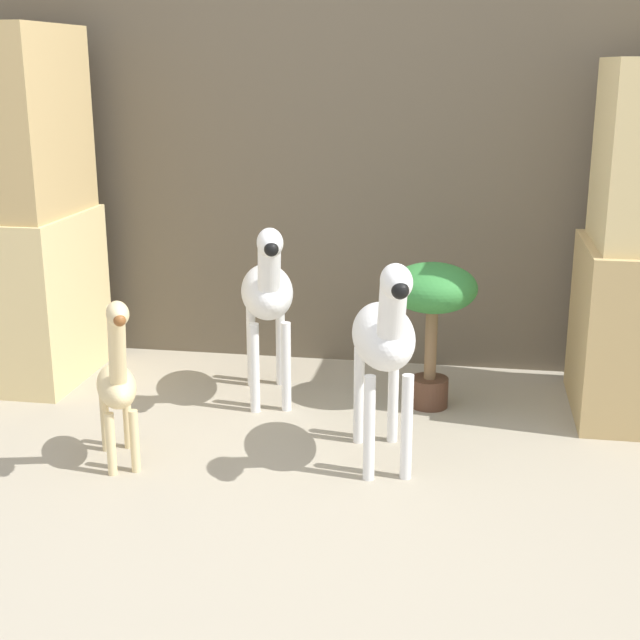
{
  "coord_description": "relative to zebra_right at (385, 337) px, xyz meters",
  "views": [
    {
      "loc": [
        0.58,
        -2.25,
        1.3
      ],
      "look_at": [
        0.07,
        0.79,
        0.41
      ],
      "focal_mm": 50.0,
      "sensor_mm": 36.0,
      "label": 1
    }
  ],
  "objects": [
    {
      "name": "potted_palm_front",
      "position": [
        0.13,
        0.55,
        -0.02
      ],
      "size": [
        0.34,
        0.34,
        0.57
      ],
      "color": "#513323",
      "rests_on": "ground_plane"
    },
    {
      "name": "zebra_right",
      "position": [
        0.0,
        0.0,
        0.0
      ],
      "size": [
        0.3,
        0.57,
        0.74
      ],
      "color": "white",
      "rests_on": "ground_plane"
    },
    {
      "name": "wall_back",
      "position": [
        -0.33,
        1.1,
        0.65
      ],
      "size": [
        6.4,
        0.08,
        2.2
      ],
      "color": "brown",
      "rests_on": "ground_plane"
    },
    {
      "name": "rock_pillar_left",
      "position": [
        -1.63,
        0.63,
        0.25
      ],
      "size": [
        0.58,
        0.61,
        1.45
      ],
      "color": "#DBC184",
      "rests_on": "ground_plane"
    },
    {
      "name": "zebra_left",
      "position": [
        -0.51,
        0.51,
        0.0
      ],
      "size": [
        0.31,
        0.57,
        0.74
      ],
      "color": "white",
      "rests_on": "ground_plane"
    },
    {
      "name": "giraffe_figurine",
      "position": [
        -0.86,
        -0.16,
        -0.14
      ],
      "size": [
        0.28,
        0.42,
        0.61
      ],
      "color": "beige",
      "rests_on": "ground_plane"
    },
    {
      "name": "ground_plane",
      "position": [
        -0.33,
        -0.51,
        -0.45
      ],
      "size": [
        14.0,
        14.0,
        0.0
      ],
      "primitive_type": "plane",
      "color": "#9E937F"
    }
  ]
}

